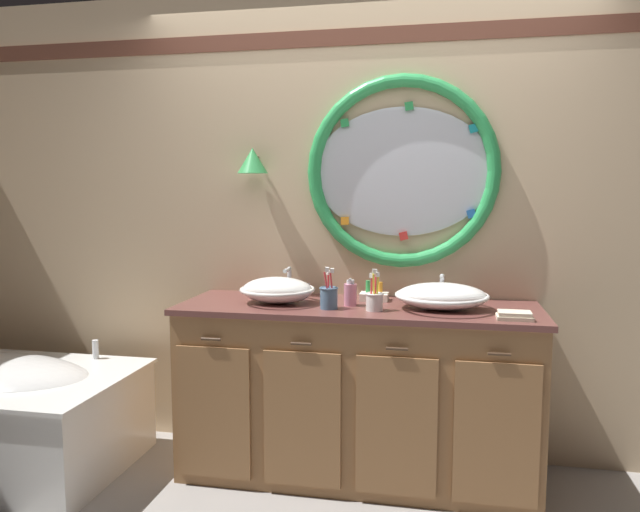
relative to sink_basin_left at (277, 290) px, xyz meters
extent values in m
plane|color=gray|center=(0.42, -0.22, -0.98)|extent=(14.00, 14.00, 0.00)
cube|color=#D6B78E|center=(0.42, 0.37, 0.32)|extent=(6.40, 0.08, 2.60)
cube|color=brown|center=(0.42, 0.33, 1.34)|extent=(6.27, 0.01, 0.09)
ellipsoid|color=silver|center=(0.62, 0.31, 0.62)|extent=(0.97, 0.02, 0.70)
torus|color=green|center=(0.62, 0.31, 0.62)|extent=(1.04, 0.07, 1.04)
cube|color=orange|center=(1.10, 0.30, 0.60)|extent=(0.04, 0.01, 0.04)
cube|color=teal|center=(0.99, 0.30, 0.84)|extent=(0.05, 0.01, 0.05)
cube|color=green|center=(0.65, 0.30, 0.97)|extent=(0.05, 0.01, 0.05)
cube|color=green|center=(0.30, 0.30, 0.88)|extent=(0.05, 0.01, 0.05)
cube|color=green|center=(0.13, 0.30, 0.61)|extent=(0.05, 0.01, 0.05)
cube|color=orange|center=(0.31, 0.30, 0.35)|extent=(0.05, 0.01, 0.05)
cube|color=red|center=(0.63, 0.30, 0.27)|extent=(0.05, 0.01, 0.05)
cube|color=#2866B7|center=(0.99, 0.30, 0.40)|extent=(0.05, 0.01, 0.05)
cylinder|color=#4C3823|center=(-0.20, 0.28, 0.70)|extent=(0.02, 0.09, 0.02)
cone|color=green|center=(-0.20, 0.23, 0.68)|extent=(0.17, 0.17, 0.14)
cube|color=olive|center=(0.42, 0.03, -0.54)|extent=(1.81, 0.60, 0.88)
cube|color=brown|center=(0.42, 0.03, -0.08)|extent=(1.85, 0.63, 0.03)
cube|color=brown|center=(0.42, 0.32, -0.16)|extent=(1.81, 0.02, 0.11)
cube|color=olive|center=(-0.26, -0.28, -0.58)|extent=(0.38, 0.02, 0.67)
cylinder|color=#422D1E|center=(-0.26, -0.29, -0.20)|extent=(0.10, 0.01, 0.01)
cube|color=olive|center=(0.20, -0.28, -0.58)|extent=(0.38, 0.02, 0.67)
cylinder|color=#422D1E|center=(0.20, -0.29, -0.20)|extent=(0.10, 0.01, 0.01)
cube|color=olive|center=(0.65, -0.28, -0.58)|extent=(0.38, 0.02, 0.67)
cylinder|color=#422D1E|center=(0.65, -0.29, -0.20)|extent=(0.10, 0.01, 0.01)
cube|color=olive|center=(1.10, -0.28, -0.58)|extent=(0.38, 0.02, 0.67)
cylinder|color=#422D1E|center=(1.10, -0.29, -0.20)|extent=(0.10, 0.01, 0.01)
cylinder|color=silver|center=(-1.13, 0.11, -0.41)|extent=(0.04, 0.04, 0.11)
ellipsoid|color=white|center=(0.00, 0.00, 0.00)|extent=(0.37, 0.27, 0.14)
torus|color=white|center=(0.00, 0.00, 0.00)|extent=(0.39, 0.39, 0.02)
cylinder|color=silver|center=(0.00, 0.00, 0.00)|extent=(0.03, 0.03, 0.01)
ellipsoid|color=white|center=(0.84, 0.00, 0.00)|extent=(0.44, 0.28, 0.13)
torus|color=white|center=(0.84, 0.00, 0.00)|extent=(0.46, 0.46, 0.02)
cylinder|color=silver|center=(0.84, 0.00, 0.00)|extent=(0.03, 0.03, 0.01)
cylinder|color=silver|center=(0.00, 0.25, -0.06)|extent=(0.05, 0.05, 0.02)
cylinder|color=silver|center=(0.00, 0.25, 0.01)|extent=(0.02, 0.02, 0.13)
sphere|color=silver|center=(0.00, 0.25, 0.08)|extent=(0.03, 0.03, 0.03)
cylinder|color=silver|center=(0.00, 0.20, 0.08)|extent=(0.02, 0.10, 0.02)
cylinder|color=silver|center=(-0.09, 0.25, -0.04)|extent=(0.04, 0.04, 0.06)
cylinder|color=silver|center=(0.09, 0.25, -0.04)|extent=(0.04, 0.04, 0.06)
cube|color=silver|center=(-0.09, 0.25, -0.01)|extent=(0.05, 0.01, 0.01)
cube|color=silver|center=(0.09, 0.25, -0.01)|extent=(0.05, 0.01, 0.01)
cylinder|color=silver|center=(0.84, 0.25, -0.06)|extent=(0.05, 0.05, 0.02)
cylinder|color=silver|center=(0.84, 0.25, 0.01)|extent=(0.02, 0.02, 0.11)
sphere|color=silver|center=(0.84, 0.25, 0.06)|extent=(0.03, 0.03, 0.03)
cylinder|color=silver|center=(0.84, 0.20, 0.06)|extent=(0.02, 0.10, 0.02)
cylinder|color=silver|center=(0.76, 0.25, -0.04)|extent=(0.04, 0.04, 0.06)
cylinder|color=silver|center=(0.93, 0.25, -0.04)|extent=(0.04, 0.04, 0.06)
cube|color=silver|center=(0.76, 0.25, -0.01)|extent=(0.05, 0.01, 0.01)
cube|color=silver|center=(0.93, 0.25, -0.01)|extent=(0.05, 0.01, 0.01)
cylinder|color=slate|center=(0.29, -0.10, -0.02)|extent=(0.09, 0.09, 0.10)
torus|color=slate|center=(0.29, -0.10, 0.04)|extent=(0.10, 0.10, 0.01)
cylinder|color=#E0383D|center=(0.31, -0.10, 0.03)|extent=(0.03, 0.02, 0.17)
cube|color=white|center=(0.31, -0.10, 0.12)|extent=(0.02, 0.02, 0.02)
cylinder|color=#E0383D|center=(0.29, -0.08, 0.02)|extent=(0.01, 0.02, 0.16)
cube|color=white|center=(0.29, -0.08, 0.11)|extent=(0.02, 0.02, 0.02)
cylinder|color=#E0383D|center=(0.29, -0.11, 0.03)|extent=(0.03, 0.02, 0.18)
cube|color=white|center=(0.29, -0.11, 0.13)|extent=(0.02, 0.02, 0.02)
cylinder|color=white|center=(0.52, -0.10, -0.03)|extent=(0.08, 0.08, 0.08)
torus|color=white|center=(0.52, -0.10, 0.01)|extent=(0.09, 0.09, 0.01)
cylinder|color=yellow|center=(0.53, -0.10, 0.02)|extent=(0.02, 0.02, 0.16)
cube|color=white|center=(0.53, -0.10, 0.11)|extent=(0.02, 0.02, 0.02)
cylinder|color=#E0383D|center=(0.52, -0.09, 0.03)|extent=(0.01, 0.04, 0.17)
cube|color=white|center=(0.52, -0.09, 0.12)|extent=(0.02, 0.02, 0.02)
cylinder|color=#E0383D|center=(0.51, -0.10, 0.02)|extent=(0.02, 0.01, 0.15)
cube|color=white|center=(0.51, -0.10, 0.10)|extent=(0.02, 0.02, 0.02)
cylinder|color=yellow|center=(0.52, -0.11, 0.03)|extent=(0.01, 0.03, 0.17)
cube|color=white|center=(0.52, -0.11, 0.13)|extent=(0.02, 0.02, 0.02)
cylinder|color=pink|center=(0.39, 0.01, -0.01)|extent=(0.07, 0.07, 0.11)
cylinder|color=silver|center=(0.39, 0.01, 0.05)|extent=(0.04, 0.04, 0.02)
cylinder|color=silver|center=(0.39, -0.01, 0.07)|extent=(0.01, 0.04, 0.01)
cube|color=beige|center=(1.17, -0.17, -0.06)|extent=(0.16, 0.11, 0.02)
cube|color=beige|center=(1.17, -0.17, -0.04)|extent=(0.15, 0.11, 0.02)
cube|color=beige|center=(0.49, 0.18, -0.05)|extent=(0.15, 0.11, 0.04)
cylinder|color=green|center=(0.46, 0.18, 0.00)|extent=(0.02, 0.02, 0.07)
cylinder|color=orange|center=(0.52, 0.18, 0.00)|extent=(0.02, 0.02, 0.06)
camera|label=1|loc=(0.84, -3.02, 0.52)|focal=34.05mm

